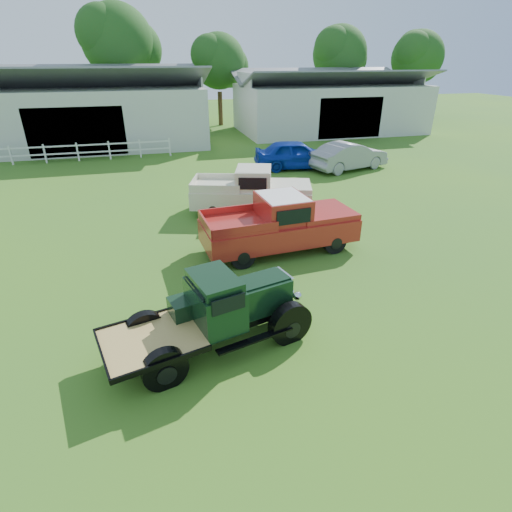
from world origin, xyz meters
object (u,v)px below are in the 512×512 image
object	(u,v)px
white_pickup	(251,191)
misc_car_blue	(296,154)
red_pickup	(279,223)
misc_car_grey	(349,156)
vintage_flatbed	(212,312)

from	to	relation	value
white_pickup	misc_car_blue	bearing A→B (deg)	73.87
red_pickup	white_pickup	size ratio (longest dim) A/B	1.05
white_pickup	misc_car_grey	size ratio (longest dim) A/B	1.07
white_pickup	misc_car_blue	distance (m)	8.29
misc_car_blue	misc_car_grey	size ratio (longest dim) A/B	1.02
red_pickup	misc_car_grey	xyz separation A→B (m)	(7.67, 9.82, -0.20)
vintage_flatbed	misc_car_grey	world-z (taller)	vintage_flatbed
red_pickup	misc_car_blue	distance (m)	11.82
red_pickup	white_pickup	xyz separation A→B (m)	(0.01, 3.99, -0.04)
red_pickup	vintage_flatbed	bearing A→B (deg)	-128.48
vintage_flatbed	white_pickup	bearing A→B (deg)	55.61
vintage_flatbed	misc_car_blue	bearing A→B (deg)	49.12
misc_car_blue	misc_car_grey	world-z (taller)	misc_car_blue
red_pickup	white_pickup	world-z (taller)	red_pickup
red_pickup	misc_car_blue	size ratio (longest dim) A/B	1.10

